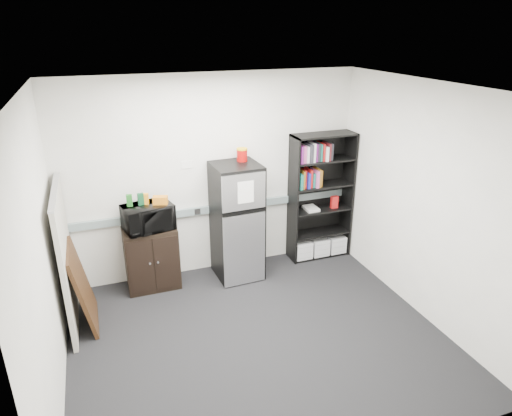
# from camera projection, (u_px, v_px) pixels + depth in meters

# --- Properties ---
(floor) EXTENTS (4.00, 4.00, 0.00)m
(floor) POSITION_uv_depth(u_px,v_px,m) (258.00, 338.00, 5.06)
(floor) COLOR black
(floor) RESTS_ON ground
(wall_back) EXTENTS (4.00, 0.02, 2.70)m
(wall_back) POSITION_uv_depth(u_px,v_px,m) (213.00, 177.00, 6.08)
(wall_back) COLOR white
(wall_back) RESTS_ON floor
(wall_right) EXTENTS (0.02, 3.50, 2.70)m
(wall_right) POSITION_uv_depth(u_px,v_px,m) (423.00, 203.00, 5.19)
(wall_right) COLOR white
(wall_right) RESTS_ON floor
(wall_left) EXTENTS (0.02, 3.50, 2.70)m
(wall_left) POSITION_uv_depth(u_px,v_px,m) (41.00, 260.00, 3.92)
(wall_left) COLOR white
(wall_left) RESTS_ON floor
(ceiling) EXTENTS (4.00, 3.50, 0.02)m
(ceiling) POSITION_uv_depth(u_px,v_px,m) (259.00, 89.00, 4.05)
(ceiling) COLOR white
(ceiling) RESTS_ON wall_back
(electrical_raceway) EXTENTS (3.92, 0.05, 0.10)m
(electrical_raceway) POSITION_uv_depth(u_px,v_px,m) (215.00, 209.00, 6.22)
(electrical_raceway) COLOR gray
(electrical_raceway) RESTS_ON wall_back
(wall_note) EXTENTS (0.14, 0.00, 0.10)m
(wall_note) POSITION_uv_depth(u_px,v_px,m) (187.00, 165.00, 5.89)
(wall_note) COLOR white
(wall_note) RESTS_ON wall_back
(bookshelf) EXTENTS (0.90, 0.34, 1.85)m
(bookshelf) POSITION_uv_depth(u_px,v_px,m) (320.00, 198.00, 6.57)
(bookshelf) COLOR black
(bookshelf) RESTS_ON floor
(cubicle_partition) EXTENTS (0.06, 1.30, 1.62)m
(cubicle_partition) POSITION_uv_depth(u_px,v_px,m) (66.00, 258.00, 5.10)
(cubicle_partition) COLOR #9C998A
(cubicle_partition) RESTS_ON floor
(cabinet) EXTENTS (0.67, 0.45, 0.83)m
(cabinet) POSITION_uv_depth(u_px,v_px,m) (152.00, 258.00, 5.92)
(cabinet) COLOR black
(cabinet) RESTS_ON floor
(microwave) EXTENTS (0.67, 0.52, 0.33)m
(microwave) POSITION_uv_depth(u_px,v_px,m) (148.00, 217.00, 5.69)
(microwave) COLOR black
(microwave) RESTS_ON cabinet
(snack_box_a) EXTENTS (0.07, 0.06, 0.15)m
(snack_box_a) POSITION_uv_depth(u_px,v_px,m) (129.00, 200.00, 5.57)
(snack_box_a) COLOR #1A5C1A
(snack_box_a) RESTS_ON microwave
(snack_box_b) EXTENTS (0.08, 0.06, 0.15)m
(snack_box_b) POSITION_uv_depth(u_px,v_px,m) (141.00, 199.00, 5.61)
(snack_box_b) COLOR #0D3D1F
(snack_box_b) RESTS_ON microwave
(snack_box_c) EXTENTS (0.08, 0.07, 0.14)m
(snack_box_c) POSITION_uv_depth(u_px,v_px,m) (146.00, 199.00, 5.63)
(snack_box_c) COLOR orange
(snack_box_c) RESTS_ON microwave
(snack_bag) EXTENTS (0.20, 0.15, 0.10)m
(snack_bag) POSITION_uv_depth(u_px,v_px,m) (160.00, 200.00, 5.65)
(snack_bag) COLOR orange
(snack_bag) RESTS_ON microwave
(refrigerator) EXTENTS (0.62, 0.65, 1.59)m
(refrigerator) POSITION_uv_depth(u_px,v_px,m) (237.00, 222.00, 6.07)
(refrigerator) COLOR black
(refrigerator) RESTS_ON floor
(coffee_can) EXTENTS (0.14, 0.14, 0.19)m
(coffee_can) POSITION_uv_depth(u_px,v_px,m) (242.00, 154.00, 5.89)
(coffee_can) COLOR #9F0907
(coffee_can) RESTS_ON refrigerator
(framed_poster) EXTENTS (0.23, 0.76, 0.97)m
(framed_poster) POSITION_uv_depth(u_px,v_px,m) (83.00, 286.00, 5.15)
(framed_poster) COLOR black
(framed_poster) RESTS_ON floor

